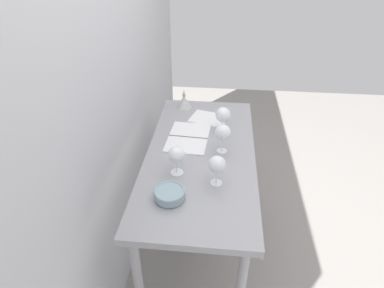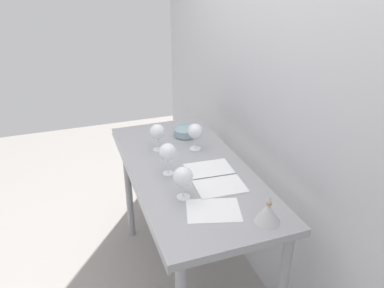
# 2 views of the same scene
# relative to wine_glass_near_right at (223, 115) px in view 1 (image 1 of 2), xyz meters

# --- Properties ---
(ground_plane) EXTENTS (6.00, 6.00, 0.00)m
(ground_plane) POSITION_rel_wine_glass_near_right_xyz_m (-0.28, 0.13, -1.01)
(ground_plane) COLOR gray
(back_wall) EXTENTS (3.80, 0.04, 2.60)m
(back_wall) POSITION_rel_wine_glass_near_right_xyz_m (-0.28, 0.62, 0.29)
(back_wall) COLOR #BABABF
(back_wall) RESTS_ON ground_plane
(steel_counter) EXTENTS (1.40, 0.65, 0.90)m
(steel_counter) POSITION_rel_wine_glass_near_right_xyz_m (-0.28, 0.12, -0.22)
(steel_counter) COLOR #98989D
(steel_counter) RESTS_ON ground_plane
(wine_glass_near_right) EXTENTS (0.10, 0.10, 0.17)m
(wine_glass_near_right) POSITION_rel_wine_glass_near_right_xyz_m (0.00, 0.00, 0.00)
(wine_glass_near_right) COLOR white
(wine_glass_near_right) RESTS_ON steel_counter
(wine_glass_far_left) EXTENTS (0.09, 0.09, 0.17)m
(wine_glass_far_left) POSITION_rel_wine_glass_near_right_xyz_m (-0.48, 0.24, 0.00)
(wine_glass_far_left) COLOR white
(wine_glass_far_left) RESTS_ON steel_counter
(wine_glass_near_left) EXTENTS (0.09, 0.09, 0.17)m
(wine_glass_near_left) POSITION_rel_wine_glass_near_right_xyz_m (-0.55, 0.02, 0.01)
(wine_glass_near_left) COLOR white
(wine_glass_near_left) RESTS_ON steel_counter
(wine_glass_near_center) EXTENTS (0.09, 0.09, 0.18)m
(wine_glass_near_center) POSITION_rel_wine_glass_near_right_xyz_m (-0.25, -0.00, 0.02)
(wine_glass_near_center) COLOR white
(wine_glass_near_center) RESTS_ON steel_counter
(open_notebook) EXTENTS (0.38, 0.28, 0.01)m
(open_notebook) POSITION_rel_wine_glass_near_right_xyz_m (-0.12, 0.22, -0.11)
(open_notebook) COLOR white
(open_notebook) RESTS_ON steel_counter
(tasting_sheet_upper) EXTENTS (0.25, 0.29, 0.00)m
(tasting_sheet_upper) POSITION_rel_wine_glass_near_right_xyz_m (0.15, 0.10, -0.11)
(tasting_sheet_upper) COLOR white
(tasting_sheet_upper) RESTS_ON steel_counter
(tasting_bowl) EXTENTS (0.16, 0.16, 0.06)m
(tasting_bowl) POSITION_rel_wine_glass_near_right_xyz_m (-0.69, 0.24, -0.08)
(tasting_bowl) COLOR beige
(tasting_bowl) RESTS_ON steel_counter
(decanter_funnel) EXTENTS (0.12, 0.12, 0.15)m
(decanter_funnel) POSITION_rel_wine_glass_near_right_xyz_m (0.31, 0.29, -0.07)
(decanter_funnel) COLOR #B9B9B9
(decanter_funnel) RESTS_ON steel_counter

